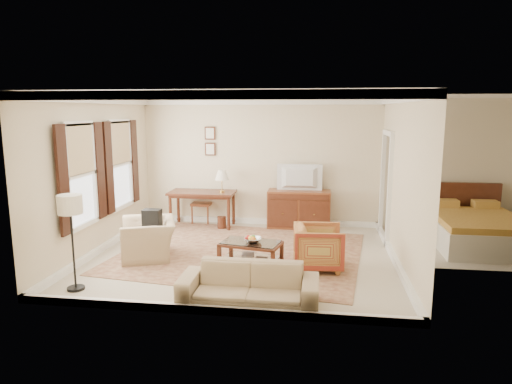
% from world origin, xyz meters
% --- Properties ---
extents(room_shell, '(5.51, 5.01, 2.91)m').
position_xyz_m(room_shell, '(0.00, 0.00, 2.47)').
color(room_shell, beige).
rests_on(room_shell, ground).
extents(annex_bedroom, '(3.00, 2.70, 2.90)m').
position_xyz_m(annex_bedroom, '(4.49, 1.15, 0.34)').
color(annex_bedroom, beige).
rests_on(annex_bedroom, ground).
extents(window_front, '(0.12, 1.56, 1.80)m').
position_xyz_m(window_front, '(-2.70, -0.70, 1.55)').
color(window_front, '#CCB284').
rests_on(window_front, room_shell).
extents(window_rear, '(0.12, 1.56, 1.80)m').
position_xyz_m(window_rear, '(-2.70, 0.90, 1.55)').
color(window_rear, '#CCB284').
rests_on(window_rear, room_shell).
extents(doorway, '(0.10, 1.12, 2.25)m').
position_xyz_m(doorway, '(2.71, 1.50, 1.08)').
color(doorway, white).
rests_on(doorway, room_shell).
extents(rug, '(4.79, 4.26, 0.01)m').
position_xyz_m(rug, '(-0.06, 0.19, 0.01)').
color(rug, brown).
rests_on(rug, room_shell).
extents(writing_desk, '(1.50, 0.75, 0.82)m').
position_xyz_m(writing_desk, '(-1.28, 2.03, 0.71)').
color(writing_desk, '#4E2416').
rests_on(writing_desk, room_shell).
extents(desk_chair, '(0.49, 0.49, 1.05)m').
position_xyz_m(desk_chair, '(-1.39, 2.38, 0.53)').
color(desk_chair, brown).
rests_on(desk_chair, room_shell).
extents(desk_lamp, '(0.32, 0.32, 0.50)m').
position_xyz_m(desk_lamp, '(-0.82, 2.03, 1.07)').
color(desk_lamp, silver).
rests_on(desk_lamp, writing_desk).
extents(framed_prints, '(0.25, 0.04, 0.68)m').
position_xyz_m(framed_prints, '(-1.18, 2.47, 1.94)').
color(framed_prints, '#4E2416').
rests_on(framed_prints, room_shell).
extents(sideboard, '(1.40, 0.54, 0.86)m').
position_xyz_m(sideboard, '(0.92, 2.20, 0.43)').
color(sideboard, brown).
rests_on(sideboard, room_shell).
extents(tv, '(0.97, 0.56, 0.13)m').
position_xyz_m(tv, '(0.92, 2.18, 1.35)').
color(tv, black).
rests_on(tv, sideboard).
extents(coffee_table, '(1.11, 0.78, 0.43)m').
position_xyz_m(coffee_table, '(0.22, -0.51, 0.33)').
color(coffee_table, '#4E2416').
rests_on(coffee_table, room_shell).
extents(fruit_bowl, '(0.42, 0.42, 0.10)m').
position_xyz_m(fruit_bowl, '(0.26, -0.52, 0.48)').
color(fruit_bowl, silver).
rests_on(fruit_bowl, coffee_table).
extents(book_a, '(0.28, 0.06, 0.38)m').
position_xyz_m(book_a, '(0.05, -0.41, 0.17)').
color(book_a, brown).
rests_on(book_a, coffee_table).
extents(book_b, '(0.28, 0.07, 0.38)m').
position_xyz_m(book_b, '(0.30, -0.63, 0.17)').
color(book_b, brown).
rests_on(book_b, coffee_table).
extents(striped_armchair, '(0.81, 0.86, 0.82)m').
position_xyz_m(striped_armchair, '(1.37, -0.50, 0.41)').
color(striped_armchair, maroon).
rests_on(striped_armchair, room_shell).
extents(club_armchair, '(1.03, 1.25, 0.93)m').
position_xyz_m(club_armchair, '(-1.69, -0.30, 0.47)').
color(club_armchair, tan).
rests_on(club_armchair, room_shell).
extents(backpack, '(0.29, 0.36, 0.40)m').
position_xyz_m(backpack, '(-1.64, -0.21, 0.71)').
color(backpack, black).
rests_on(backpack, club_armchair).
extents(sofa, '(1.91, 0.56, 0.75)m').
position_xyz_m(sofa, '(0.43, -2.08, 0.37)').
color(sofa, tan).
rests_on(sofa, room_shell).
extents(floor_lamp, '(0.36, 0.36, 1.44)m').
position_xyz_m(floor_lamp, '(-2.22, -1.92, 1.20)').
color(floor_lamp, black).
rests_on(floor_lamp, room_shell).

